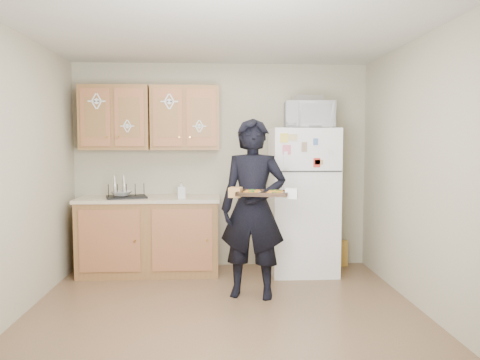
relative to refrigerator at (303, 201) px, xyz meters
name	(u,v)px	position (x,y,z in m)	size (l,w,h in m)	color
floor	(225,317)	(-0.95, -1.43, -0.85)	(3.60, 3.60, 0.00)	brown
ceiling	(224,27)	(-0.95, -1.43, 1.65)	(3.60, 3.60, 0.00)	silver
wall_back	(222,166)	(-0.95, 0.37, 0.40)	(3.60, 0.04, 2.50)	#B0A98F
wall_front	(232,202)	(-0.95, -3.23, 0.40)	(3.60, 0.04, 2.50)	#B0A98F
wall_left	(10,176)	(-2.75, -1.43, 0.40)	(0.04, 3.60, 2.50)	#B0A98F
wall_right	(429,175)	(0.85, -1.43, 0.40)	(0.04, 3.60, 2.50)	#B0A98F
refrigerator	(303,201)	(0.00, 0.00, 0.00)	(0.75, 0.70, 1.70)	white
base_cabinet	(150,237)	(-1.80, 0.05, -0.42)	(1.60, 0.60, 0.86)	brown
countertop	(149,199)	(-1.80, 0.05, 0.03)	(1.64, 0.64, 0.04)	beige
upper_cab_left	(116,118)	(-2.20, 0.18, 0.98)	(0.80, 0.33, 0.75)	brown
upper_cab_right	(185,118)	(-1.38, 0.18, 0.98)	(0.80, 0.33, 0.75)	brown
cereal_box	(339,253)	(0.52, 0.24, -0.69)	(0.20, 0.07, 0.32)	#EAC852
person	(253,209)	(-0.66, -0.86, 0.03)	(0.65, 0.42, 1.77)	black
baking_tray	(263,194)	(-0.59, -1.16, 0.21)	(0.46, 0.34, 0.04)	black
pizza_front_left	(250,193)	(-0.71, -1.21, 0.23)	(0.15, 0.15, 0.02)	orange
pizza_front_right	(274,193)	(-0.50, -1.26, 0.23)	(0.15, 0.15, 0.02)	orange
pizza_back_left	(253,191)	(-0.67, -1.06, 0.23)	(0.15, 0.15, 0.02)	orange
pizza_back_right	(276,191)	(-0.46, -1.11, 0.23)	(0.15, 0.15, 0.02)	orange
microwave	(309,115)	(0.06, -0.05, 1.00)	(0.56, 0.38, 0.31)	white
foil_pan	(307,99)	(0.04, -0.02, 1.19)	(0.32, 0.22, 0.07)	#AAABB1
dish_rack	(126,190)	(-2.06, 0.00, 0.14)	(0.45, 0.33, 0.18)	black
bowl	(121,193)	(-2.11, 0.00, 0.10)	(0.23, 0.23, 0.06)	silver
soap_bottle	(181,190)	(-1.42, -0.08, 0.15)	(0.09, 0.09, 0.19)	white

